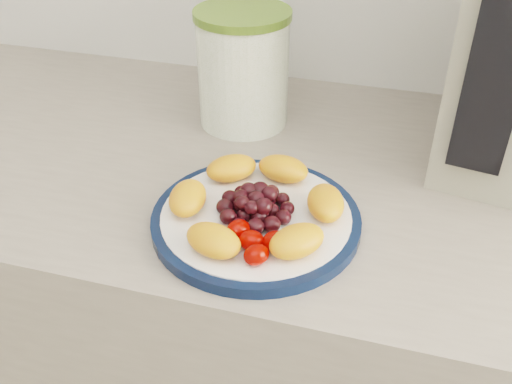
# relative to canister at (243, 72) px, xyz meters

# --- Properties ---
(counter) EXTENTS (3.50, 0.60, 0.90)m
(counter) POSITION_rel_canister_xyz_m (0.20, -0.11, -0.54)
(counter) COLOR gray
(counter) RESTS_ON floor
(cabinet_face) EXTENTS (3.48, 0.58, 0.84)m
(cabinet_face) POSITION_rel_canister_xyz_m (0.20, -0.11, -0.57)
(cabinet_face) COLOR #9C845B
(cabinet_face) RESTS_ON floor
(plate_rim) EXTENTS (0.26, 0.26, 0.01)m
(plate_rim) POSITION_rel_canister_xyz_m (0.09, -0.26, -0.08)
(plate_rim) COLOR #0B1A39
(plate_rim) RESTS_ON counter
(plate_face) EXTENTS (0.24, 0.24, 0.02)m
(plate_face) POSITION_rel_canister_xyz_m (0.09, -0.26, -0.08)
(plate_face) COLOR white
(plate_face) RESTS_ON counter
(canister) EXTENTS (0.17, 0.17, 0.17)m
(canister) POSITION_rel_canister_xyz_m (0.00, 0.00, 0.00)
(canister) COLOR #4E6E17
(canister) RESTS_ON counter
(canister_lid) EXTENTS (0.18, 0.18, 0.01)m
(canister_lid) POSITION_rel_canister_xyz_m (0.00, 0.00, 0.09)
(canister_lid) COLOR olive
(canister_lid) RESTS_ON canister
(appliance_panel) EXTENTS (0.07, 0.03, 0.28)m
(appliance_panel) POSITION_rel_canister_xyz_m (0.35, -0.13, 0.11)
(appliance_panel) COLOR black
(appliance_panel) RESTS_ON appliance_body
(fruit_plate) EXTENTS (0.23, 0.23, 0.03)m
(fruit_plate) POSITION_rel_canister_xyz_m (0.10, -0.26, -0.05)
(fruit_plate) COLOR orange
(fruit_plate) RESTS_ON plate_face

